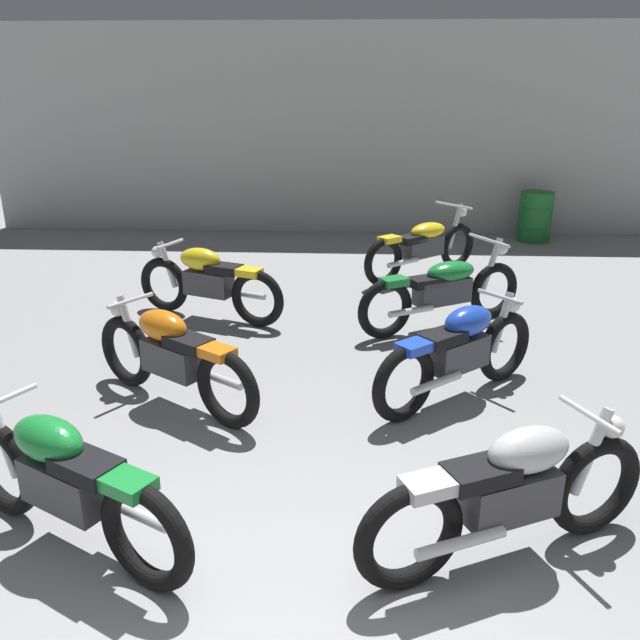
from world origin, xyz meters
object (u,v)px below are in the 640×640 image
motorcycle_left_row_2 (208,281)px  motorcycle_right_row_2 (443,289)px  oil_drum (535,216)px  motorcycle_right_row_0 (511,491)px  motorcycle_right_row_3 (423,245)px  motorcycle_left_row_1 (172,355)px  motorcycle_right_row_1 (459,351)px  motorcycle_left_row_0 (64,480)px

motorcycle_left_row_2 → motorcycle_right_row_2: (2.72, -0.16, -0.01)m
motorcycle_left_row_2 → oil_drum: size_ratio=2.20×
motorcycle_right_row_0 → motorcycle_right_row_3: 5.96m
motorcycle_left_row_1 → motorcycle_right_row_3: bearing=58.4°
oil_drum → motorcycle_right_row_2: bearing=-115.8°
motorcycle_right_row_1 → motorcycle_right_row_2: motorcycle_right_row_2 is taller
motorcycle_left_row_1 → motorcycle_left_row_2: 2.20m
motorcycle_left_row_0 → motorcycle_left_row_1: same height
motorcycle_left_row_1 → motorcycle_left_row_0: bearing=-94.5°
motorcycle_right_row_0 → motorcycle_left_row_2: bearing=123.0°
oil_drum → motorcycle_left_row_1: bearing=-126.1°
motorcycle_left_row_2 → motorcycle_right_row_1: (2.63, -1.96, 0.00)m
motorcycle_left_row_0 → motorcycle_right_row_0: same height
motorcycle_right_row_1 → motorcycle_left_row_0: bearing=-141.2°
motorcycle_left_row_0 → motorcycle_right_row_3: 6.56m
motorcycle_left_row_0 → motorcycle_left_row_1: size_ratio=1.05×
oil_drum → motorcycle_right_row_0: bearing=-105.0°
motorcycle_left_row_0 → motorcycle_right_row_1: 3.37m
motorcycle_right_row_1 → oil_drum: motorcycle_right_row_1 is taller
motorcycle_right_row_1 → motorcycle_left_row_1: bearing=-174.6°
motorcycle_right_row_1 → motorcycle_right_row_2: 1.80m
motorcycle_right_row_0 → oil_drum: 8.56m
motorcycle_left_row_0 → oil_drum: (4.83, 8.30, -0.03)m
motorcycle_right_row_2 → motorcycle_right_row_3: 2.08m
oil_drum → motorcycle_right_row_1: bearing=-109.6°
motorcycle_right_row_2 → oil_drum: 4.88m
motorcycle_left_row_0 → motorcycle_right_row_1: bearing=38.8°
motorcycle_left_row_0 → motorcycle_right_row_2: motorcycle_right_row_2 is taller
motorcycle_left_row_1 → motorcycle_left_row_2: bearing=94.1°
motorcycle_right_row_1 → oil_drum: 6.57m
motorcycle_left_row_0 → motorcycle_right_row_3: bearing=65.9°
motorcycle_left_row_1 → oil_drum: (4.69, 6.42, -0.03)m
motorcycle_left_row_1 → motorcycle_left_row_2: (-0.16, 2.19, 0.00)m
motorcycle_right_row_0 → motorcycle_right_row_1: bearing=89.9°
motorcycle_left_row_2 → motorcycle_right_row_1: 3.28m
motorcycle_left_row_2 → motorcycle_left_row_1: bearing=-85.9°
motorcycle_right_row_0 → motorcycle_left_row_0: bearing=-179.4°
motorcycle_right_row_1 → oil_drum: (2.21, 6.19, -0.03)m
motorcycle_left_row_1 → motorcycle_right_row_0: same height
motorcycle_left_row_0 → motorcycle_left_row_2: 4.07m
motorcycle_right_row_3 → motorcycle_left_row_1: bearing=-121.6°
motorcycle_left_row_0 → motorcycle_left_row_1: 1.88m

